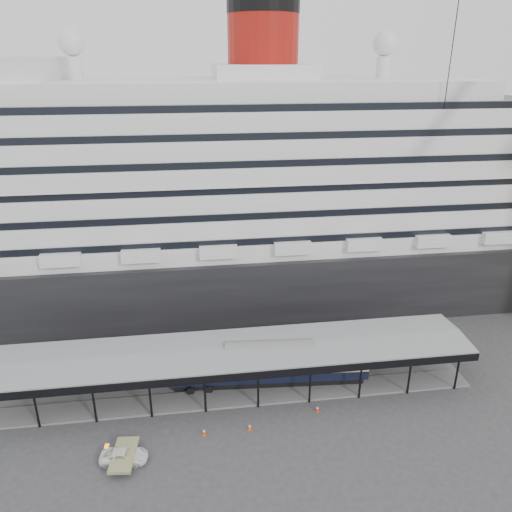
% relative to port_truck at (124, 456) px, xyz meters
% --- Properties ---
extents(ground, '(200.00, 200.00, 0.00)m').
position_rel_port_truck_xyz_m(ground, '(10.92, 5.20, -0.63)').
color(ground, '#343436').
rests_on(ground, ground).
extents(cruise_ship, '(130.00, 30.00, 43.90)m').
position_rel_port_truck_xyz_m(cruise_ship, '(10.97, 37.20, 17.72)').
color(cruise_ship, black).
rests_on(cruise_ship, ground).
extents(platform_canopy, '(56.00, 9.18, 5.30)m').
position_rel_port_truck_xyz_m(platform_canopy, '(10.92, 10.20, 1.74)').
color(platform_canopy, slate).
rests_on(platform_canopy, ground).
extents(port_truck, '(4.70, 2.53, 1.25)m').
position_rel_port_truck_xyz_m(port_truck, '(0.00, 0.00, 0.00)').
color(port_truck, white).
rests_on(port_truck, ground).
extents(pullman_carriage, '(23.25, 4.58, 22.68)m').
position_rel_port_truck_xyz_m(pullman_carriage, '(15.66, 10.20, 2.12)').
color(pullman_carriage, black).
rests_on(pullman_carriage, ground).
extents(traffic_cone_left, '(0.43, 0.43, 0.80)m').
position_rel_port_truck_xyz_m(traffic_cone_left, '(7.70, 2.53, -0.23)').
color(traffic_cone_left, '#D7420B').
rests_on(traffic_cone_left, ground).
extents(traffic_cone_mid, '(0.51, 0.51, 0.76)m').
position_rel_port_truck_xyz_m(traffic_cone_mid, '(12.42, 2.62, -0.25)').
color(traffic_cone_mid, '#DD5B0C').
rests_on(traffic_cone_mid, ground).
extents(traffic_cone_right, '(0.49, 0.49, 0.77)m').
position_rel_port_truck_xyz_m(traffic_cone_right, '(20.08, 4.43, -0.24)').
color(traffic_cone_right, red).
rests_on(traffic_cone_right, ground).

